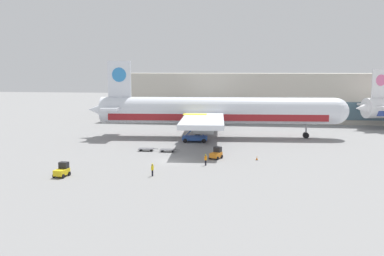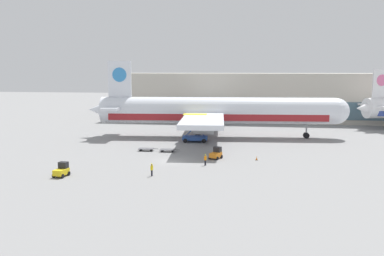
# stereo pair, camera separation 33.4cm
# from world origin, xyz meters

# --- Properties ---
(ground_plane) EXTENTS (400.00, 400.00, 0.00)m
(ground_plane) POSITION_xyz_m (0.00, 0.00, 0.00)
(ground_plane) COLOR gray
(terminal_building) EXTENTS (90.00, 18.20, 14.00)m
(terminal_building) POSITION_xyz_m (16.48, 61.73, 6.99)
(terminal_building) COLOR #BCB7A8
(terminal_building) RESTS_ON ground_plane
(airplane_main) EXTENTS (58.07, 48.50, 17.00)m
(airplane_main) POSITION_xyz_m (4.15, 26.09, 5.84)
(airplane_main) COLOR silver
(airplane_main) RESTS_ON ground_plane
(scissor_lift_loader) EXTENTS (5.43, 3.75, 5.86)m
(scissor_lift_loader) POSITION_xyz_m (0.95, 19.57, 2.20)
(scissor_lift_loader) COLOR #284C99
(scissor_lift_loader) RESTS_ON ground_plane
(baggage_tug_foreground) EXTENTS (1.87, 2.59, 2.00)m
(baggage_tug_foreground) POSITION_xyz_m (-13.62, -12.38, 0.88)
(baggage_tug_foreground) COLOR yellow
(baggage_tug_foreground) RESTS_ON ground_plane
(baggage_tug_mid) EXTENTS (2.33, 2.78, 2.00)m
(baggage_tug_mid) POSITION_xyz_m (6.99, 3.04, 0.88)
(baggage_tug_mid) COLOR orange
(baggage_tug_mid) RESTS_ON ground_plane
(baggage_dolly_lead) EXTENTS (3.73, 1.63, 0.48)m
(baggage_dolly_lead) POSITION_xyz_m (-6.63, 8.11, 0.39)
(baggage_dolly_lead) COLOR #56565B
(baggage_dolly_lead) RESTS_ON ground_plane
(baggage_dolly_second) EXTENTS (3.73, 1.63, 0.48)m
(baggage_dolly_second) POSITION_xyz_m (-2.48, 7.82, 0.39)
(baggage_dolly_second) COLOR #56565B
(baggage_dolly_second) RESTS_ON ground_plane
(ground_crew_near) EXTENTS (0.38, 0.50, 1.81)m
(ground_crew_near) POSITION_xyz_m (5.77, -2.39, 1.07)
(ground_crew_near) COLOR black
(ground_crew_near) RESTS_ON ground_plane
(ground_crew_far) EXTENTS (0.32, 0.55, 1.85)m
(ground_crew_far) POSITION_xyz_m (-0.96, -10.33, 1.10)
(ground_crew_far) COLOR black
(ground_crew_far) RESTS_ON ground_plane
(traffic_cone_near) EXTENTS (0.40, 0.40, 0.72)m
(traffic_cone_near) POSITION_xyz_m (13.83, 2.89, 0.35)
(traffic_cone_near) COLOR black
(traffic_cone_near) RESTS_ON ground_plane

